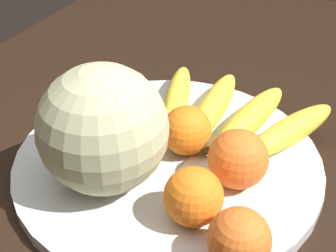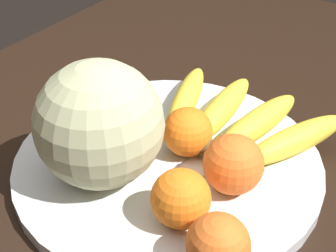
{
  "view_description": "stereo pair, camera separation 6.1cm",
  "coord_description": "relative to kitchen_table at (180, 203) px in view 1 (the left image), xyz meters",
  "views": [
    {
      "loc": [
        -0.49,
        -0.2,
        1.2
      ],
      "look_at": [
        -0.03,
        0.01,
        0.84
      ],
      "focal_mm": 50.0,
      "sensor_mm": 36.0,
      "label": 1
    },
    {
      "loc": [
        -0.46,
        -0.26,
        1.2
      ],
      "look_at": [
        -0.03,
        0.01,
        0.84
      ],
      "focal_mm": 50.0,
      "sensor_mm": 36.0,
      "label": 2
    }
  ],
  "objects": [
    {
      "name": "produce_tag",
      "position": [
        -0.04,
        -0.04,
        0.12
      ],
      "size": [
        0.09,
        0.05,
        0.0
      ],
      "rotation": [
        0.0,
        0.0,
        -0.13
      ],
      "color": "white",
      "rests_on": "fruit_bowl"
    },
    {
      "name": "fruit_bowl",
      "position": [
        -0.03,
        0.01,
        0.11
      ],
      "size": [
        0.42,
        0.42,
        0.02
      ],
      "color": "silver",
      "rests_on": "kitchen_table"
    },
    {
      "name": "kitchen_table",
      "position": [
        0.0,
        0.0,
        0.0
      ],
      "size": [
        1.46,
        0.98,
        0.77
      ],
      "color": "black",
      "rests_on": "ground_plane"
    },
    {
      "name": "orange_front_right",
      "position": [
        -0.13,
        -0.07,
        0.15
      ],
      "size": [
        0.07,
        0.07,
        0.07
      ],
      "color": "orange",
      "rests_on": "fruit_bowl"
    },
    {
      "name": "orange_back_left",
      "position": [
        -0.01,
        -0.01,
        0.15
      ],
      "size": [
        0.07,
        0.07,
        0.07
      ],
      "color": "orange",
      "rests_on": "fruit_bowl"
    },
    {
      "name": "orange_front_left",
      "position": [
        -0.04,
        -0.09,
        0.15
      ],
      "size": [
        0.08,
        0.08,
        0.08
      ],
      "color": "orange",
      "rests_on": "fruit_bowl"
    },
    {
      "name": "orange_mid_center",
      "position": [
        -0.16,
        -0.13,
        0.15
      ],
      "size": [
        0.07,
        0.07,
        0.07
      ],
      "color": "orange",
      "rests_on": "fruit_bowl"
    },
    {
      "name": "melon",
      "position": [
        -0.11,
        0.06,
        0.2
      ],
      "size": [
        0.16,
        0.16,
        0.16
      ],
      "color": "#B2B789",
      "rests_on": "fruit_bowl"
    },
    {
      "name": "banana_bunch",
      "position": [
        0.08,
        -0.05,
        0.14
      ],
      "size": [
        0.21,
        0.28,
        0.04
      ],
      "rotation": [
        0.0,
        0.0,
        6.2
      ],
      "color": "#473819",
      "rests_on": "fruit_bowl"
    }
  ]
}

